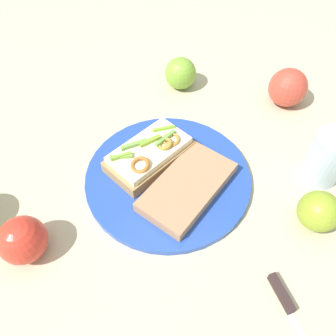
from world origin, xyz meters
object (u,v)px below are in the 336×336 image
(plate, at_px, (168,177))
(sandwich, at_px, (150,154))
(apple_3, at_px, (23,240))
(apple_0, at_px, (180,73))
(apple_1, at_px, (319,211))
(drinking_glass, at_px, (327,158))
(apple_4, at_px, (288,88))
(knife, at_px, (286,301))
(bread_slice_side, at_px, (188,186))

(plate, relative_size, sandwich, 1.89)
(apple_3, bearing_deg, apple_0, -165.59)
(apple_1, distance_m, drinking_glass, 0.11)
(sandwich, height_order, apple_4, apple_4)
(apple_0, height_order, apple_4, apple_4)
(apple_4, distance_m, drinking_glass, 0.21)
(apple_3, xyz_separation_m, apple_4, (-0.59, 0.09, 0.00))
(apple_4, height_order, knife, apple_4)
(apple_1, relative_size, drinking_glass, 0.68)
(apple_1, height_order, apple_3, apple_3)
(plate, height_order, apple_4, apple_4)
(apple_4, relative_size, knife, 0.76)
(apple_1, xyz_separation_m, apple_4, (-0.23, -0.21, 0.01))
(apple_1, height_order, apple_4, apple_4)
(sandwich, relative_size, drinking_glass, 1.61)
(bread_slice_side, distance_m, drinking_glass, 0.25)
(apple_3, height_order, apple_4, apple_4)
(sandwich, distance_m, apple_4, 0.35)
(sandwich, height_order, apple_1, apple_1)
(plate, bearing_deg, bread_slice_side, 90.42)
(drinking_glass, distance_m, knife, 0.26)
(drinking_glass, bearing_deg, apple_0, -91.52)
(bread_slice_side, relative_size, knife, 1.62)
(apple_4, xyz_separation_m, drinking_glass, (0.13, 0.16, 0.01))
(bread_slice_side, xyz_separation_m, drinking_glass, (-0.21, 0.14, 0.03))
(plate, relative_size, knife, 2.75)
(apple_0, xyz_separation_m, apple_4, (-0.12, 0.21, 0.01))
(apple_4, bearing_deg, apple_0, -59.26)
(plate, height_order, apple_3, apple_3)
(bread_slice_side, bearing_deg, drinking_glass, -42.88)
(apple_1, bearing_deg, bread_slice_side, -60.17)
(apple_1, distance_m, apple_4, 0.31)
(apple_1, bearing_deg, apple_4, -138.22)
(apple_0, relative_size, apple_3, 0.98)
(sandwich, distance_m, apple_0, 0.25)
(plate, distance_m, bread_slice_side, 0.05)
(apple_0, bearing_deg, drinking_glass, 88.48)
(apple_0, bearing_deg, apple_3, 14.41)
(plate, distance_m, apple_0, 0.28)
(bread_slice_side, height_order, apple_0, apple_0)
(apple_3, bearing_deg, bread_slice_side, 158.26)
(bread_slice_side, relative_size, apple_1, 2.64)
(bread_slice_side, relative_size, apple_4, 2.15)
(drinking_glass, xyz_separation_m, knife, (0.24, 0.08, -0.04))
(drinking_glass, bearing_deg, bread_slice_side, -35.00)
(sandwich, distance_m, apple_1, 0.30)
(apple_0, distance_m, apple_3, 0.49)
(plate, bearing_deg, apple_0, -140.90)
(sandwich, bearing_deg, apple_1, -69.59)
(apple_3, bearing_deg, apple_1, 141.46)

